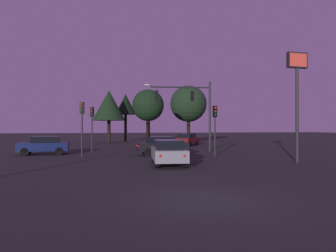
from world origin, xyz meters
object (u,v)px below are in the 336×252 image
traffic_light_median (215,120)px  store_sign_illuminated (297,82)px  traffic_light_corner_right (82,118)px  tree_right_cluster (126,105)px  traffic_signal_mast_arm (191,103)px  tree_left_far (188,104)px  car_nearside_lane (168,152)px  car_crossing_left (162,145)px  tree_center_horizon (109,106)px  car_far_lane (187,139)px  tree_behind_sign (148,106)px  traffic_light_corner_left (92,120)px  car_crossing_right (44,145)px

traffic_light_median → store_sign_illuminated: bearing=-54.6°
traffic_light_corner_right → tree_right_cluster: bearing=80.6°
traffic_signal_mast_arm → tree_right_cluster: 22.46m
tree_left_far → car_nearside_lane: bearing=-107.1°
store_sign_illuminated → tree_left_far: tree_left_far is taller
car_crossing_left → store_sign_illuminated: (7.65, -6.88, 4.38)m
tree_left_far → traffic_light_corner_right: bearing=-125.3°
tree_center_horizon → tree_right_cluster: 5.42m
car_far_lane → tree_left_far: 7.02m
traffic_signal_mast_arm → tree_right_cluster: bearing=103.3°
tree_left_far → tree_behind_sign: bearing=-127.8°
traffic_light_corner_left → tree_center_horizon: tree_center_horizon is taller
tree_center_horizon → tree_right_cluster: bearing=61.6°
tree_behind_sign → tree_left_far: (6.67, 8.60, 0.93)m
traffic_signal_mast_arm → store_sign_illuminated: 10.60m
traffic_light_median → traffic_signal_mast_arm: bearing=100.3°
store_sign_illuminated → tree_behind_sign: 16.87m
car_far_lane → tree_center_horizon: size_ratio=0.62×
car_crossing_right → tree_left_far: size_ratio=0.51×
tree_left_far → traffic_light_median: bearing=-97.7°
traffic_signal_mast_arm → car_crossing_left: bearing=-139.5°
traffic_signal_mast_arm → tree_behind_sign: 6.32m
traffic_light_corner_left → car_far_lane: 13.39m
traffic_signal_mast_arm → traffic_light_corner_left: size_ratio=1.57×
car_crossing_right → tree_behind_sign: size_ratio=0.65×
traffic_light_corner_right → car_crossing_right: traffic_light_corner_right is taller
car_crossing_left → car_crossing_right: size_ratio=1.01×
traffic_light_corner_left → car_crossing_left: 7.48m
traffic_signal_mast_arm → store_sign_illuminated: (4.49, -9.58, 0.69)m
car_far_lane → tree_behind_sign: bearing=-145.2°
traffic_light_corner_right → car_nearside_lane: (5.59, -5.13, -2.17)m
traffic_signal_mast_arm → tree_behind_sign: traffic_signal_mast_arm is taller
car_nearside_lane → store_sign_illuminated: bearing=-3.6°
traffic_light_median → car_far_lane: size_ratio=0.84×
traffic_signal_mast_arm → tree_left_far: 14.35m
traffic_light_corner_left → tree_right_cluster: bearing=79.2°
traffic_light_corner_left → tree_behind_sign: (5.64, 3.92, 1.66)m
traffic_light_median → car_crossing_left: (-3.95, 1.69, -2.04)m
traffic_light_median → car_crossing_right: size_ratio=0.96×
tree_right_cluster → tree_behind_sign: bearing=-83.9°
traffic_signal_mast_arm → tree_behind_sign: bearing=122.5°
traffic_light_corner_left → tree_center_horizon: size_ratio=0.55×
car_nearside_lane → store_sign_illuminated: (8.29, -0.52, 4.38)m
car_far_lane → traffic_light_median: bearing=-94.4°
car_far_lane → tree_behind_sign: (-5.21, -3.62, 3.81)m
traffic_light_corner_left → tree_behind_sign: size_ratio=0.65×
car_nearside_lane → tree_behind_sign: bearing=88.4°
traffic_light_corner_left → car_nearside_lane: bearing=-63.5°
traffic_light_median → car_crossing_left: size_ratio=0.95×
traffic_signal_mast_arm → tree_right_cluster: tree_right_cluster is taller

